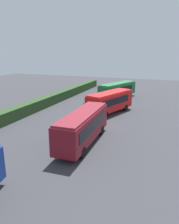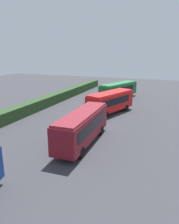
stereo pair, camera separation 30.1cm
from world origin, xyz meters
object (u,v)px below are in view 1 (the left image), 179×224
(bus_maroon, at_px, (83,126))
(person_left, at_px, (106,103))
(person_center, at_px, (121,96))
(traffic_cone, at_px, (84,103))
(bus_green, at_px, (118,89))
(bus_red, at_px, (110,101))

(bus_maroon, relative_size, person_left, 5.08)
(person_center, bearing_deg, person_left, 73.57)
(person_left, distance_m, traffic_cone, 4.80)
(bus_green, relative_size, person_center, 5.44)
(bus_maroon, distance_m, bus_red, 11.98)
(person_center, relative_size, traffic_cone, 3.05)
(bus_red, height_order, person_left, bus_red)
(bus_red, xyz_separation_m, person_center, (8.49, 0.29, -0.88))
(bus_red, bearing_deg, bus_green, 27.28)
(person_left, bearing_deg, bus_red, 79.70)
(person_center, bearing_deg, bus_maroon, 83.75)
(person_center, distance_m, traffic_cone, 7.44)
(person_left, bearing_deg, person_center, -138.25)
(person_left, bearing_deg, bus_green, -127.73)
(person_center, bearing_deg, traffic_cone, 34.45)
(person_center, height_order, traffic_cone, person_center)
(bus_red, distance_m, traffic_cone, 6.81)
(traffic_cone, bearing_deg, person_left, -107.46)
(bus_maroon, bearing_deg, traffic_cone, 20.32)
(bus_maroon, bearing_deg, person_center, 0.55)
(person_left, bearing_deg, bus_maroon, 56.65)
(bus_maroon, xyz_separation_m, person_center, (20.45, 0.90, -0.93))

